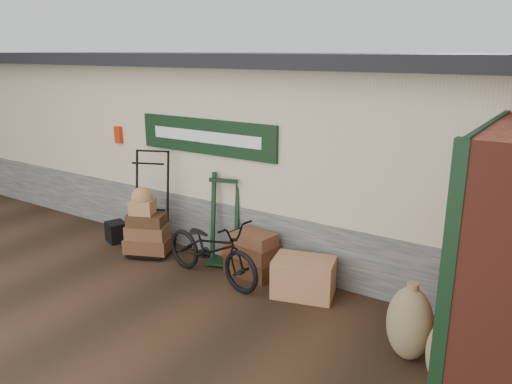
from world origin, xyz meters
TOP-DOWN VIEW (x-y plane):
  - ground at (0.00, 0.00)m, footprint 80.00×80.00m
  - station_building at (-0.01, 2.74)m, footprint 14.40×4.10m
  - porter_trolley at (-1.14, 0.51)m, footprint 1.05×0.94m
  - green_barrow at (0.11, 0.85)m, footprint 0.62×0.57m
  - suitcase_stack at (0.75, 0.71)m, footprint 0.83×0.58m
  - wicker_hamper at (1.71, 0.53)m, footprint 0.93×0.73m
  - black_trunk at (-1.99, 0.48)m, footprint 0.44×0.41m
  - bicycle at (0.36, 0.22)m, footprint 0.91×1.92m
  - burlap_sack_left at (3.35, -0.13)m, footprint 0.65×0.60m
  - burlap_sack_right at (3.85, -0.45)m, footprint 0.62×0.58m

SIDE VIEW (x-z plane):
  - ground at x=0.00m, z-range 0.00..0.00m
  - black_trunk at x=-1.99m, z-range 0.00..0.35m
  - wicker_hamper at x=1.71m, z-range 0.00..0.53m
  - suitcase_stack at x=0.75m, z-range 0.00..0.68m
  - burlap_sack_right at x=3.85m, z-range 0.00..0.78m
  - burlap_sack_left at x=3.35m, z-range 0.00..0.84m
  - bicycle at x=0.36m, z-range 0.00..1.07m
  - green_barrow at x=0.11m, z-range 0.00..1.42m
  - porter_trolley at x=-1.14m, z-range 0.00..1.72m
  - station_building at x=-0.01m, z-range 0.01..3.21m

